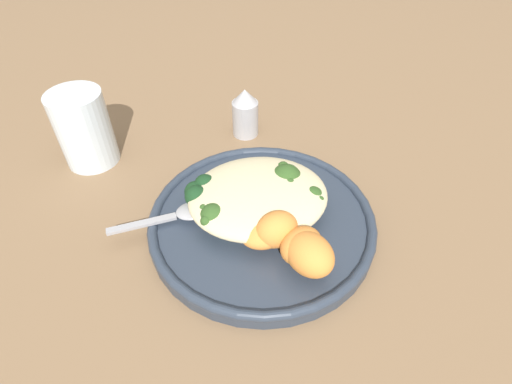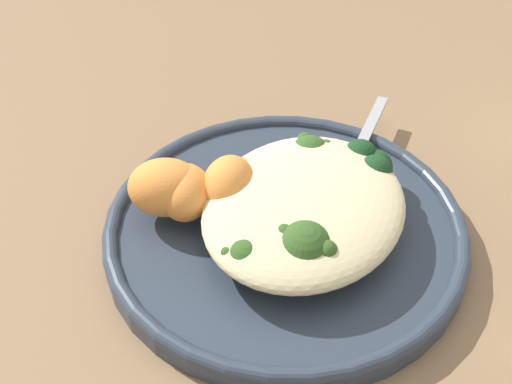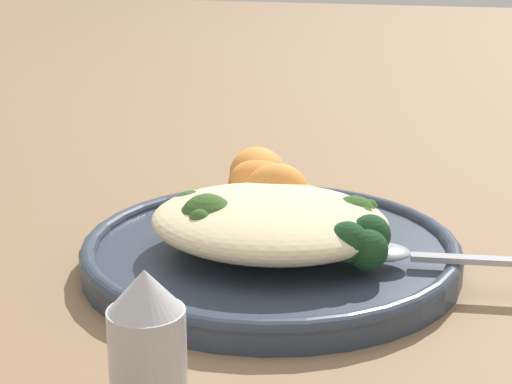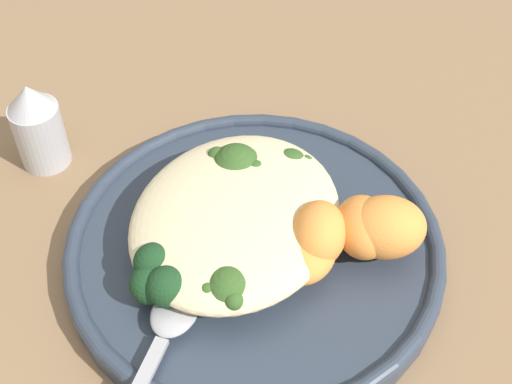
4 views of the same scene
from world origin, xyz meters
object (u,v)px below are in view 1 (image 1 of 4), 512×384
sweet_potato_chunk_2 (277,229)px  water_glass (84,129)px  broccoli_stalk_3 (226,221)px  quinoa_mound (258,196)px  salt_shaker (245,113)px  plate (262,222)px  sweet_potato_chunk_0 (301,246)px  broccoli_stalk_0 (301,206)px  sweet_potato_chunk_3 (309,254)px  kale_tuft (204,193)px  sweet_potato_chunk_1 (266,229)px  broccoli_stalk_1 (282,189)px  broccoli_stalk_2 (245,201)px  spoon (183,213)px

sweet_potato_chunk_2 → water_glass: (-0.22, 0.22, 0.01)m
broccoli_stalk_3 → sweet_potato_chunk_2: bearing=176.8°
quinoa_mound → salt_shaker: bearing=84.4°
sweet_potato_chunk_2 → plate: bearing=98.6°
sweet_potato_chunk_0 → salt_shaker: bearing=92.3°
sweet_potato_chunk_0 → water_glass: size_ratio=0.46×
plate → water_glass: size_ratio=2.54×
broccoli_stalk_0 → sweet_potato_chunk_3: sweet_potato_chunk_3 is taller
quinoa_mound → broccoli_stalk_3: bearing=-146.3°
sweet_potato_chunk_2 → broccoli_stalk_0: bearing=43.2°
kale_tuft → salt_shaker: 0.18m
broccoli_stalk_3 → sweet_potato_chunk_3: (0.08, -0.07, 0.01)m
sweet_potato_chunk_0 → sweet_potato_chunk_3: 0.01m
plate → broccoli_stalk_3: broccoli_stalk_3 is taller
sweet_potato_chunk_1 → water_glass: water_glass is taller
broccoli_stalk_1 → sweet_potato_chunk_1: size_ratio=1.81×
sweet_potato_chunk_3 → sweet_potato_chunk_0: bearing=107.6°
broccoli_stalk_2 → kale_tuft: (-0.05, 0.02, 0.00)m
broccoli_stalk_3 → sweet_potato_chunk_0: size_ratio=1.91×
sweet_potato_chunk_1 → kale_tuft: (-0.06, 0.07, 0.00)m
quinoa_mound → spoon: quinoa_mound is taller
broccoli_stalk_1 → sweet_potato_chunk_3: (0.00, -0.10, 0.00)m
plate → kale_tuft: bearing=151.5°
sweet_potato_chunk_0 → broccoli_stalk_3: bearing=143.0°
salt_shaker → plate: bearing=-94.6°
sweet_potato_chunk_2 → quinoa_mound: bearing=98.2°
broccoli_stalk_2 → quinoa_mound: bearing=-109.5°
water_glass → salt_shaker: (0.23, 0.02, -0.02)m
kale_tuft → spoon: kale_tuft is taller
sweet_potato_chunk_1 → water_glass: size_ratio=0.59×
plate → sweet_potato_chunk_1: sweet_potato_chunk_1 is taller
sweet_potato_chunk_3 → kale_tuft: sweet_potato_chunk_3 is taller
broccoli_stalk_0 → sweet_potato_chunk_2: (-0.04, -0.04, 0.01)m
quinoa_mound → broccoli_stalk_2: quinoa_mound is taller
water_glass → spoon: bearing=-52.9°
broccoli_stalk_2 → sweet_potato_chunk_3: bearing=-168.3°
broccoli_stalk_3 → sweet_potato_chunk_2: size_ratio=1.94×
sweet_potato_chunk_1 → broccoli_stalk_0: bearing=29.6°
broccoli_stalk_2 → sweet_potato_chunk_1: 0.05m
broccoli_stalk_1 → broccoli_stalk_3: bearing=146.4°
kale_tuft → spoon: 0.03m
salt_shaker → quinoa_mound: bearing=-95.6°
water_glass → broccoli_stalk_1: bearing=-33.1°
sweet_potato_chunk_2 → water_glass: water_glass is taller
sweet_potato_chunk_2 → salt_shaker: size_ratio=0.62×
sweet_potato_chunk_0 → sweet_potato_chunk_3: (0.00, -0.01, 0.00)m
broccoli_stalk_3 → salt_shaker: 0.22m
broccoli_stalk_3 → sweet_potato_chunk_1: broccoli_stalk_3 is taller
sweet_potato_chunk_2 → sweet_potato_chunk_0: bearing=-50.9°
sweet_potato_chunk_3 → water_glass: size_ratio=0.52×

